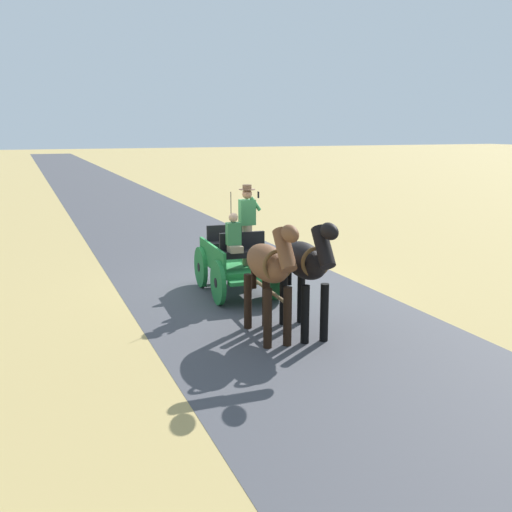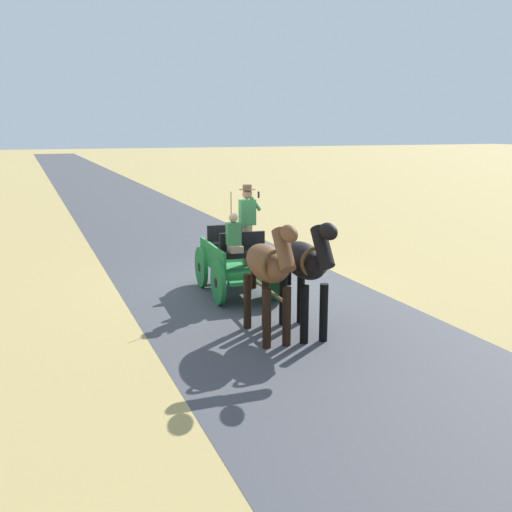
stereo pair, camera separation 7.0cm
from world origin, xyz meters
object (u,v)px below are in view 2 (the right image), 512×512
Objects in this scene: horse_near_side at (306,264)px; traffic_cone at (286,246)px; horse_drawn_carriage at (238,259)px; horse_off_side at (269,267)px.

traffic_cone is (-2.61, -6.66, -1.07)m from horse_near_side.
horse_drawn_carriage reaches higher than traffic_cone.
horse_drawn_carriage is 2.04× the size of horse_off_side.
horse_near_side and horse_off_side have the same top height.
horse_near_side reaches higher than traffic_cone.
horse_off_side is (0.71, -0.03, 0.00)m from horse_near_side.
horse_near_side is (-0.20, 3.04, 0.51)m from horse_drawn_carriage.
horse_near_side is at bearing 93.79° from horse_drawn_carriage.
horse_drawn_carriage is 2.04× the size of horse_near_side.
horse_off_side is at bearing 80.50° from horse_drawn_carriage.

